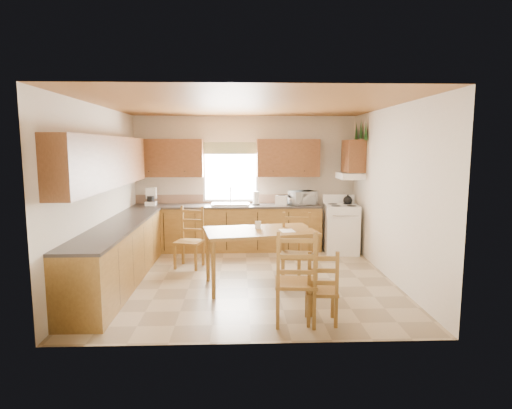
{
  "coord_description": "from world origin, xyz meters",
  "views": [
    {
      "loc": [
        -0.11,
        -6.55,
        2.08
      ],
      "look_at": [
        0.15,
        0.3,
        1.15
      ],
      "focal_mm": 30.0,
      "sensor_mm": 36.0,
      "label": 1
    }
  ],
  "objects_px": {
    "dining_table": "(260,258)",
    "chair_far_right": "(296,250)",
    "stove": "(341,229)",
    "chair_near_left": "(295,277)",
    "microwave": "(303,198)",
    "chair_near_right": "(321,286)",
    "chair_far_left": "(189,238)"
  },
  "relations": [
    {
      "from": "stove",
      "to": "dining_table",
      "type": "bearing_deg",
      "value": -126.02
    },
    {
      "from": "stove",
      "to": "chair_far_right",
      "type": "distance_m",
      "value": 2.29
    },
    {
      "from": "chair_far_right",
      "to": "stove",
      "type": "bearing_deg",
      "value": 67.58
    },
    {
      "from": "stove",
      "to": "chair_far_left",
      "type": "relative_size",
      "value": 0.9
    },
    {
      "from": "microwave",
      "to": "chair_near_left",
      "type": "bearing_deg",
      "value": -122.81
    },
    {
      "from": "chair_far_right",
      "to": "microwave",
      "type": "bearing_deg",
      "value": 87.32
    },
    {
      "from": "chair_near_left",
      "to": "chair_far_left",
      "type": "height_order",
      "value": "chair_near_left"
    },
    {
      "from": "chair_far_left",
      "to": "chair_far_right",
      "type": "distance_m",
      "value": 2.01
    },
    {
      "from": "dining_table",
      "to": "chair_near_left",
      "type": "height_order",
      "value": "chair_near_left"
    },
    {
      "from": "chair_near_right",
      "to": "chair_far_right",
      "type": "distance_m",
      "value": 1.38
    },
    {
      "from": "chair_near_left",
      "to": "chair_near_right",
      "type": "xyz_separation_m",
      "value": [
        0.31,
        -0.0,
        -0.12
      ]
    },
    {
      "from": "dining_table",
      "to": "chair_near_right",
      "type": "xyz_separation_m",
      "value": [
        0.66,
        -1.37,
        0.02
      ]
    },
    {
      "from": "dining_table",
      "to": "chair_far_left",
      "type": "distance_m",
      "value": 1.58
    },
    {
      "from": "dining_table",
      "to": "chair_near_right",
      "type": "distance_m",
      "value": 1.52
    },
    {
      "from": "dining_table",
      "to": "chair_far_right",
      "type": "height_order",
      "value": "chair_far_right"
    },
    {
      "from": "dining_table",
      "to": "chair_far_left",
      "type": "relative_size",
      "value": 1.54
    },
    {
      "from": "chair_near_right",
      "to": "chair_far_right",
      "type": "relative_size",
      "value": 0.83
    },
    {
      "from": "stove",
      "to": "microwave",
      "type": "relative_size",
      "value": 2.03
    },
    {
      "from": "stove",
      "to": "chair_near_left",
      "type": "bearing_deg",
      "value": -107.28
    },
    {
      "from": "dining_table",
      "to": "chair_far_right",
      "type": "relative_size",
      "value": 1.48
    },
    {
      "from": "dining_table",
      "to": "chair_far_right",
      "type": "bearing_deg",
      "value": -9.34
    },
    {
      "from": "stove",
      "to": "chair_near_left",
      "type": "distance_m",
      "value": 3.61
    },
    {
      "from": "microwave",
      "to": "chair_near_left",
      "type": "relative_size",
      "value": 0.41
    },
    {
      "from": "microwave",
      "to": "chair_far_right",
      "type": "bearing_deg",
      "value": -123.77
    },
    {
      "from": "chair_far_left",
      "to": "chair_far_right",
      "type": "bearing_deg",
      "value": -16.05
    },
    {
      "from": "stove",
      "to": "microwave",
      "type": "distance_m",
      "value": 0.99
    },
    {
      "from": "stove",
      "to": "chair_near_left",
      "type": "relative_size",
      "value": 0.83
    },
    {
      "from": "chair_far_left",
      "to": "stove",
      "type": "bearing_deg",
      "value": 33.12
    },
    {
      "from": "microwave",
      "to": "chair_far_left",
      "type": "relative_size",
      "value": 0.44
    },
    {
      "from": "chair_near_right",
      "to": "chair_far_right",
      "type": "bearing_deg",
      "value": -80.52
    },
    {
      "from": "dining_table",
      "to": "stove",
      "type": "bearing_deg",
      "value": 39.69
    },
    {
      "from": "chair_near_left",
      "to": "chair_far_right",
      "type": "bearing_deg",
      "value": -93.48
    }
  ]
}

